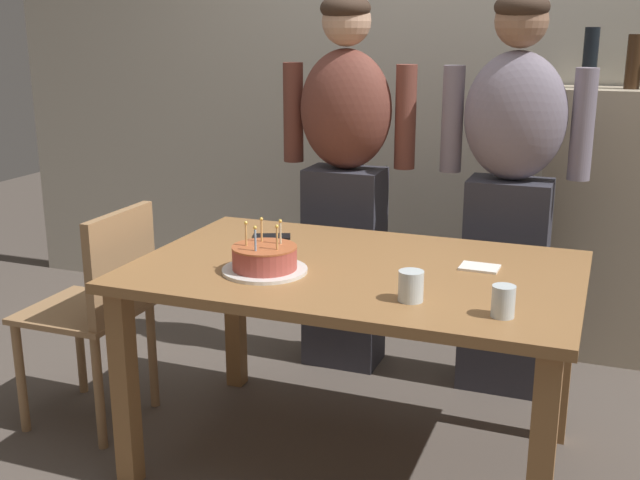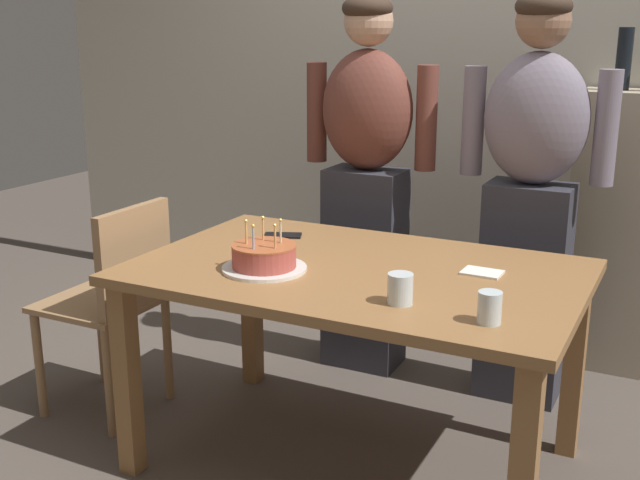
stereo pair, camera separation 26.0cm
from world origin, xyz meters
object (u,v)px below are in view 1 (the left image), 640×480
(person_man_bearded, at_px, (345,179))
(person_woman_cardigan, at_px, (510,191))
(cell_phone, at_px, (272,237))
(dining_chair, at_px, (102,300))
(napkin_stack, at_px, (480,267))
(water_glass_near, at_px, (411,286))
(water_glass_far, at_px, (503,301))
(birthday_cake, at_px, (265,260))

(person_man_bearded, height_order, person_woman_cardigan, same)
(cell_phone, bearing_deg, dining_chair, -173.99)
(napkin_stack, bearing_deg, water_glass_near, -109.57)
(water_glass_far, bearing_deg, person_man_bearded, 127.45)
(person_woman_cardigan, height_order, dining_chair, person_woman_cardigan)
(birthday_cake, relative_size, water_glass_near, 3.08)
(dining_chair, bearing_deg, person_man_bearded, 142.78)
(cell_phone, bearing_deg, birthday_cake, -91.66)
(napkin_stack, bearing_deg, birthday_cake, -156.38)
(person_woman_cardigan, bearing_deg, dining_chair, 32.49)
(water_glass_far, bearing_deg, napkin_stack, 107.65)
(birthday_cake, xyz_separation_m, water_glass_far, (0.80, -0.14, 0.00))
(water_glass_near, distance_m, cell_phone, 0.85)
(water_glass_near, height_order, person_man_bearded, person_man_bearded)
(person_woman_cardigan, bearing_deg, cell_phone, 34.87)
(napkin_stack, distance_m, person_man_bearded, 1.00)
(cell_phone, height_order, person_woman_cardigan, person_woman_cardigan)
(water_glass_near, relative_size, person_man_bearded, 0.06)
(water_glass_far, xyz_separation_m, napkin_stack, (-0.14, 0.43, -0.04))
(birthday_cake, xyz_separation_m, cell_phone, (-0.16, 0.40, -0.04))
(person_man_bearded, bearing_deg, dining_chair, 52.78)
(water_glass_far, relative_size, dining_chair, 0.10)
(person_man_bearded, bearing_deg, person_woman_cardigan, -180.00)
(birthday_cake, height_order, cell_phone, birthday_cake)
(person_woman_cardigan, distance_m, dining_chair, 1.70)
(cell_phone, relative_size, dining_chair, 0.17)
(water_glass_near, bearing_deg, person_man_bearded, 118.20)
(napkin_stack, relative_size, person_woman_cardigan, 0.08)
(cell_phone, xyz_separation_m, napkin_stack, (0.82, -0.11, 0.00))
(birthday_cake, relative_size, person_woman_cardigan, 0.17)
(person_woman_cardigan, xyz_separation_m, dining_chair, (-1.40, -0.89, -0.36))
(cell_phone, height_order, napkin_stack, same)
(water_glass_near, bearing_deg, person_woman_cardigan, 82.48)
(napkin_stack, height_order, person_woman_cardigan, person_woman_cardigan)
(water_glass_far, bearing_deg, birthday_cake, 170.27)
(person_woman_cardigan, bearing_deg, napkin_stack, 89.74)
(water_glass_near, xyz_separation_m, water_glass_far, (0.28, -0.04, -0.00))
(birthday_cake, distance_m, water_glass_far, 0.81)
(person_man_bearded, distance_m, dining_chair, 1.17)
(water_glass_far, bearing_deg, person_woman_cardigan, 96.80)
(cell_phone, bearing_deg, water_glass_far, -52.34)
(water_glass_near, xyz_separation_m, dining_chair, (-1.26, 0.19, -0.27))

